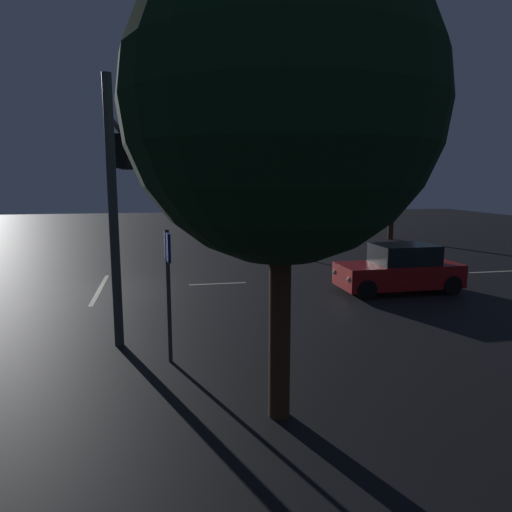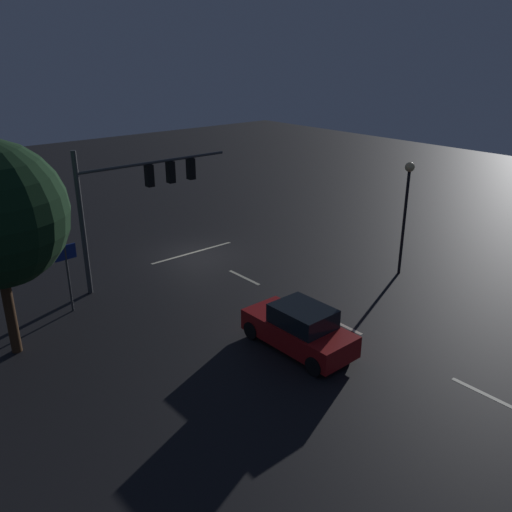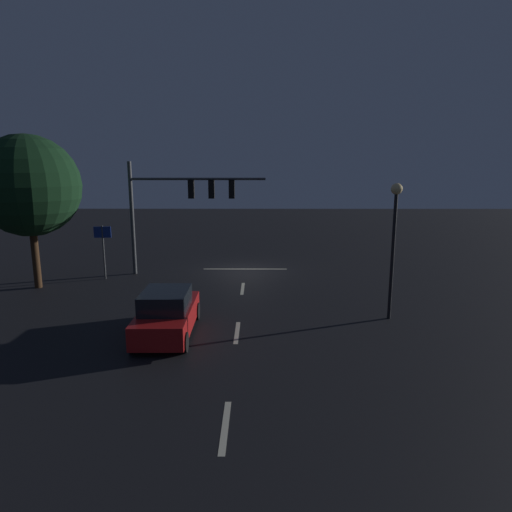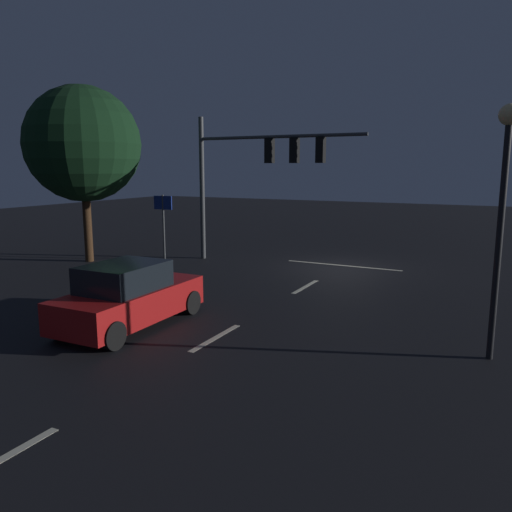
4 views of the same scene
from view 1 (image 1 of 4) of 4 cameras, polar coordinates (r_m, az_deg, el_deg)
name	(u,v)px [view 1 (image 1 of 4)]	position (r m, az deg, el deg)	size (l,w,h in m)	color
ground_plane	(110,288)	(18.23, -17.26, -3.77)	(80.00, 80.00, 0.00)	black
traffic_signal_assembly	(120,167)	(14.23, -16.10, 10.27)	(7.58, 0.47, 6.33)	#383A3D
lane_dash_far	(218,284)	(18.24, -4.65, -3.36)	(2.20, 0.16, 0.01)	beige
lane_dash_mid	(363,277)	(19.83, 12.85, -2.53)	(2.20, 0.16, 0.01)	beige
lane_dash_near	(492,272)	(22.93, 26.67, -1.71)	(2.20, 0.16, 0.01)	beige
stop_bar	(100,289)	(18.27, -18.33, -3.79)	(5.00, 0.16, 0.01)	beige
car_approaching	(400,270)	(17.57, 16.96, -1.58)	(1.95, 4.39, 1.70)	maroon
street_lamp_left_kerb	(288,184)	(24.61, 3.94, 8.72)	(0.44, 0.44, 5.40)	black
route_sign	(168,268)	(10.27, -10.60, -1.40)	(0.90, 0.13, 2.94)	#383A3D
tree_left_near	(393,175)	(32.60, 16.24, 9.41)	(3.28, 3.28, 5.92)	#382314
tree_right_near	(282,106)	(7.60, 3.11, 17.69)	(4.94, 4.94, 7.59)	#382314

